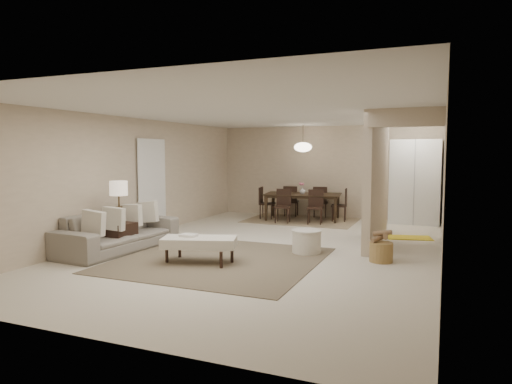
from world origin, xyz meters
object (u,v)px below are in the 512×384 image
at_px(pantry_cabinet, 415,182).
at_px(side_table, 120,237).
at_px(round_pouf, 307,242).
at_px(wicker_basket, 381,252).
at_px(dining_table, 302,207).
at_px(sofa, 119,231).
at_px(ottoman_bench, 199,242).

height_order(pantry_cabinet, side_table, pantry_cabinet).
bearing_deg(round_pouf, wicker_basket, -7.11).
distance_m(round_pouf, wicker_basket, 1.32).
xyz_separation_m(pantry_cabinet, wicker_basket, (-0.26, -4.41, -0.89)).
bearing_deg(dining_table, round_pouf, -80.55).
relative_size(pantry_cabinet, round_pouf, 3.98).
xyz_separation_m(sofa, dining_table, (2.03, 4.87, -0.00)).
bearing_deg(wicker_basket, round_pouf, 172.89).
bearing_deg(ottoman_bench, sofa, 152.42).
distance_m(round_pouf, dining_table, 3.99).
height_order(sofa, round_pouf, sofa).
bearing_deg(side_table, wicker_basket, 11.84).
bearing_deg(round_pouf, side_table, -160.89).
xyz_separation_m(ottoman_bench, dining_table, (0.19, 5.17, 0.01)).
bearing_deg(dining_table, wicker_basket, -65.79).
height_order(sofa, dining_table, sofa).
relative_size(pantry_cabinet, dining_table, 1.06).
bearing_deg(sofa, ottoman_bench, -95.46).
bearing_deg(side_table, ottoman_bench, -8.30).
relative_size(side_table, dining_table, 0.26).
distance_m(sofa, round_pouf, 3.41).
height_order(ottoman_bench, side_table, side_table).
relative_size(pantry_cabinet, wicker_basket, 5.56).
bearing_deg(ottoman_bench, side_table, 153.38).
xyz_separation_m(pantry_cabinet, side_table, (-4.75, -5.35, -0.79)).
bearing_deg(sofa, round_pouf, -67.98).
xyz_separation_m(sofa, round_pouf, (3.24, 1.07, -0.15)).
distance_m(wicker_basket, dining_table, 4.70).
bearing_deg(pantry_cabinet, sofa, -132.08).
xyz_separation_m(side_table, round_pouf, (3.19, 1.10, -0.05)).
distance_m(ottoman_bench, dining_table, 5.17).
xyz_separation_m(round_pouf, wicker_basket, (1.31, -0.16, -0.04)).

